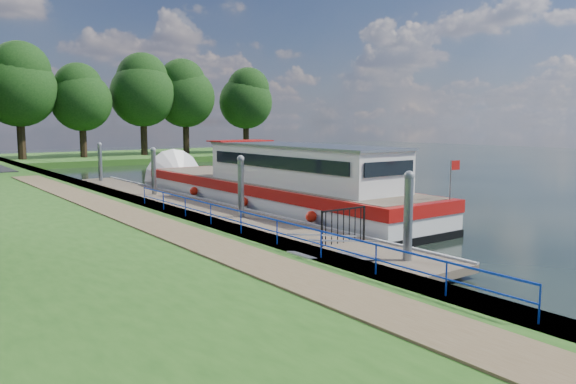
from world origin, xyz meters
TOP-DOWN VIEW (x-y plane):
  - ground at (0.00, 0.00)m, footprint 160.00×160.00m
  - bank_edge at (-2.55, 15.00)m, footprint 1.10×90.00m
  - far_bank at (12.00, 52.00)m, footprint 60.00×18.00m
  - footpath at (-4.40, 8.00)m, footprint 1.60×40.00m
  - blue_fence at (-2.75, 3.00)m, footprint 0.04×18.04m
  - pontoon at (0.00, 13.00)m, footprint 2.50×30.00m
  - mooring_piles at (0.00, 13.00)m, footprint 0.30×27.30m
  - gangway at (-1.85, 0.50)m, footprint 2.58×1.00m
  - gate_panel at (-0.00, 2.20)m, footprint 1.85×0.05m
  - barge at (3.60, 12.15)m, footprint 4.36×21.15m
  - horizon_trees at (-1.61, 48.68)m, footprint 54.38×10.03m

SIDE VIEW (x-z plane):
  - ground at x=0.00m, z-range 0.00..0.00m
  - pontoon at x=0.00m, z-range -0.10..0.46m
  - far_bank at x=12.00m, z-range 0.00..0.60m
  - bank_edge at x=-2.55m, z-range 0.00..0.78m
  - gangway at x=-1.85m, z-range 0.16..1.09m
  - footpath at x=-4.40m, z-range 0.78..0.83m
  - barge at x=3.60m, z-range -1.30..3.48m
  - gate_panel at x=0.00m, z-range 0.57..1.72m
  - mooring_piles at x=0.00m, z-range -0.50..3.05m
  - blue_fence at x=-2.75m, z-range 0.95..1.67m
  - horizon_trees at x=-1.61m, z-range 1.51..14.38m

